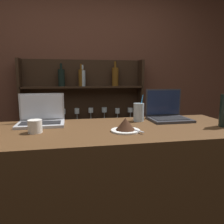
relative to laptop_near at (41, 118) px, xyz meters
name	(u,v)px	position (x,y,z in m)	size (l,w,h in m)	color
bar_counter	(88,207)	(0.30, -0.21, -0.58)	(2.07, 0.70, 1.08)	#4C3019
back_wall	(77,81)	(0.30, 1.16, 0.23)	(7.00, 0.06, 2.70)	brown
back_shelf	(84,122)	(0.36, 1.08, -0.26)	(1.44, 0.18, 1.61)	#332114
laptop_near	(41,118)	(0.00, 0.00, 0.00)	(0.31, 0.22, 0.21)	#ADADB2
laptop_far	(167,113)	(0.94, -0.01, 0.00)	(0.30, 0.25, 0.23)	#333338
cake_plate	(126,126)	(0.53, -0.31, -0.01)	(0.18, 0.18, 0.08)	white
water_glass	(139,112)	(0.70, -0.02, 0.02)	(0.08, 0.08, 0.20)	silver
coffee_cup	(35,126)	(-0.01, -0.24, -0.01)	(0.08, 0.08, 0.08)	silver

